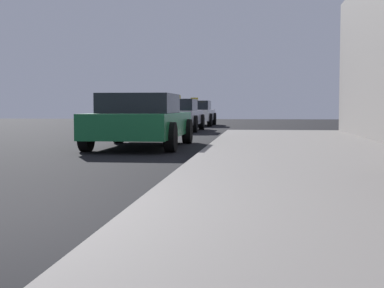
# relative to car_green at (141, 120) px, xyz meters

# --- Properties ---
(car_green) EXTENTS (2.07, 4.48, 1.27)m
(car_green) POSITION_rel_car_green_xyz_m (0.00, 0.00, 0.00)
(car_green) COLOR #196638
(car_green) RESTS_ON ground_plane
(car_silver) EXTENTS (1.95, 4.24, 1.43)m
(car_silver) POSITION_rel_car_green_xyz_m (-0.47, 9.12, -0.00)
(car_silver) COLOR #B7B7BF
(car_silver) RESTS_ON ground_plane
(car_white) EXTENTS (1.98, 4.13, 1.43)m
(car_white) POSITION_rel_car_green_xyz_m (-0.44, 15.48, -0.00)
(car_white) COLOR white
(car_white) RESTS_ON ground_plane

